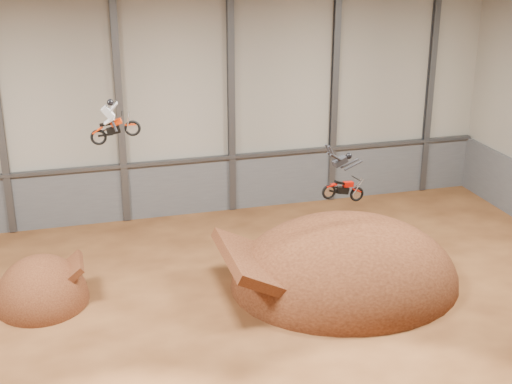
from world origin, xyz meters
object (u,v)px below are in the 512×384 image
at_px(takeoff_ramp, 43,301).
at_px(fmx_rider_a, 116,118).
at_px(landing_ramp, 344,283).
at_px(fmx_rider_b, 342,174).

bearing_deg(takeoff_ramp, fmx_rider_a, -24.32).
height_order(takeoff_ramp, fmx_rider_a, fmx_rider_a).
xyz_separation_m(takeoff_ramp, fmx_rider_a, (3.98, -1.80, 9.24)).
bearing_deg(landing_ramp, takeoff_ramp, 171.66).
distance_m(takeoff_ramp, landing_ramp, 14.90).
bearing_deg(landing_ramp, fmx_rider_b, -147.36).
distance_m(takeoff_ramp, fmx_rider_b, 15.63).
height_order(takeoff_ramp, fmx_rider_b, fmx_rider_b).
bearing_deg(takeoff_ramp, landing_ramp, -8.34).
distance_m(landing_ramp, fmx_rider_b, 6.00).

